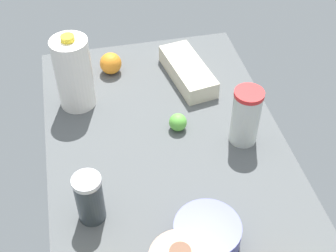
# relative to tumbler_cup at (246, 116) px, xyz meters

# --- Properties ---
(countertop) EXTENTS (1.20, 0.76, 0.03)m
(countertop) POSITION_rel_tumbler_cup_xyz_m (-0.01, -0.24, -0.11)
(countertop) COLOR #4E5253
(countertop) RESTS_ON ground
(tumbler_cup) EXTENTS (0.09, 0.09, 0.20)m
(tumbler_cup) POSITION_rel_tumbler_cup_xyz_m (0.00, 0.00, 0.00)
(tumbler_cup) COLOR silver
(tumbler_cup) RESTS_ON countertop
(egg_carton) EXTENTS (0.31, 0.16, 0.07)m
(egg_carton) POSITION_rel_tumbler_cup_xyz_m (-0.34, -0.10, -0.07)
(egg_carton) COLOR beige
(egg_carton) RESTS_ON countertop
(mixing_bowl) EXTENTS (0.18, 0.18, 0.06)m
(mixing_bowl) POSITION_rel_tumbler_cup_xyz_m (0.34, -0.22, -0.07)
(mixing_bowl) COLOR #3D4292
(mixing_bowl) RESTS_ON countertop
(shaker_bottle) EXTENTS (0.08, 0.08, 0.16)m
(shaker_bottle) POSITION_rel_tumbler_cup_xyz_m (0.20, -0.50, -0.02)
(shaker_bottle) COLOR #303940
(shaker_bottle) RESTS_ON countertop
(milk_jug) EXTENTS (0.12, 0.12, 0.28)m
(milk_jug) POSITION_rel_tumbler_cup_xyz_m (-0.29, -0.50, 0.03)
(milk_jug) COLOR white
(milk_jug) RESTS_ON countertop
(lime_near_front) EXTENTS (0.06, 0.06, 0.06)m
(lime_near_front) POSITION_rel_tumbler_cup_xyz_m (-0.09, -0.19, -0.07)
(lime_near_front) COLOR #5EB541
(lime_near_front) RESTS_ON countertop
(orange_far_back) EXTENTS (0.08, 0.08, 0.08)m
(orange_far_back) POSITION_rel_tumbler_cup_xyz_m (-0.44, -0.37, -0.06)
(orange_far_back) COLOR orange
(orange_far_back) RESTS_ON countertop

